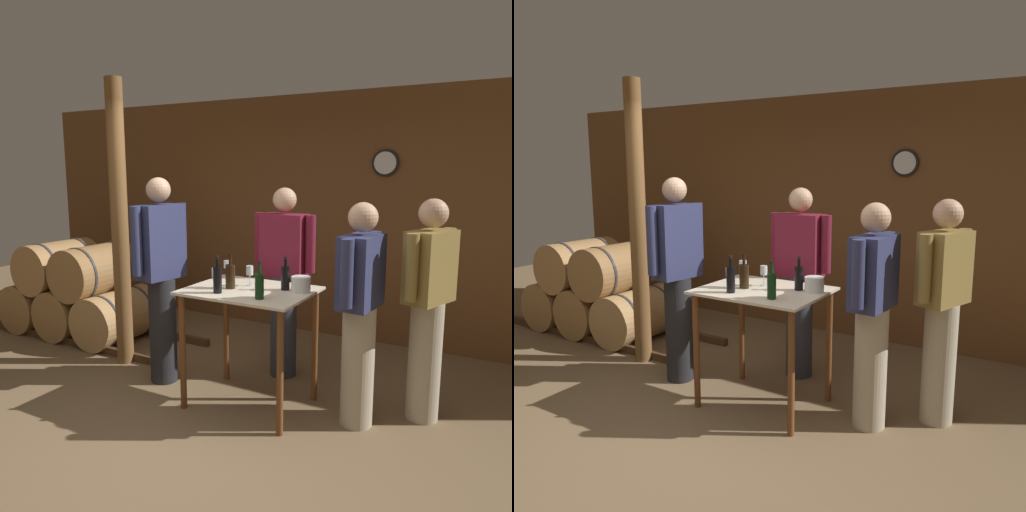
# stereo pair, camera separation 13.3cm
# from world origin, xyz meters

# --- Properties ---
(ground_plane) EXTENTS (14.00, 14.00, 0.00)m
(ground_plane) POSITION_xyz_m (0.00, 0.00, 0.00)
(ground_plane) COLOR brown
(back_wall) EXTENTS (8.40, 0.08, 2.70)m
(back_wall) POSITION_xyz_m (0.00, 2.71, 1.35)
(back_wall) COLOR brown
(back_wall) RESTS_ON ground_plane
(barrel_rack) EXTENTS (3.13, 0.85, 1.07)m
(barrel_rack) POSITION_xyz_m (-2.51, 1.32, 0.47)
(barrel_rack) COLOR #4C331E
(barrel_rack) RESTS_ON ground_plane
(tasting_table) EXTENTS (0.97, 0.76, 0.95)m
(tasting_table) POSITION_xyz_m (0.10, 0.74, 0.76)
(tasting_table) COLOR beige
(tasting_table) RESTS_ON ground_plane
(wooden_post) EXTENTS (0.16, 0.16, 2.70)m
(wooden_post) POSITION_xyz_m (-1.43, 0.93, 1.35)
(wooden_post) COLOR brown
(wooden_post) RESTS_ON ground_plane
(wine_bottle_far_left) EXTENTS (0.07, 0.07, 0.28)m
(wine_bottle_far_left) POSITION_xyz_m (-0.06, 0.53, 1.06)
(wine_bottle_far_left) COLOR black
(wine_bottle_far_left) RESTS_ON tasting_table
(wine_bottle_left) EXTENTS (0.08, 0.08, 0.27)m
(wine_bottle_left) POSITION_xyz_m (-0.06, 0.70, 1.06)
(wine_bottle_left) COLOR black
(wine_bottle_left) RESTS_ON tasting_table
(wine_bottle_center) EXTENTS (0.07, 0.07, 0.28)m
(wine_bottle_center) POSITION_xyz_m (0.30, 0.52, 1.06)
(wine_bottle_center) COLOR black
(wine_bottle_center) RESTS_ON tasting_table
(wine_bottle_right) EXTENTS (0.07, 0.07, 0.26)m
(wine_bottle_right) POSITION_xyz_m (0.34, 0.86, 1.06)
(wine_bottle_right) COLOR black
(wine_bottle_right) RESTS_ON tasting_table
(wine_glass_near_left) EXTENTS (0.07, 0.07, 0.15)m
(wine_glass_near_left) POSITION_xyz_m (-0.27, 1.00, 1.07)
(wine_glass_near_left) COLOR silver
(wine_glass_near_left) RESTS_ON tasting_table
(wine_glass_near_center) EXTENTS (0.07, 0.07, 0.16)m
(wine_glass_near_center) POSITION_xyz_m (-0.17, 0.66, 1.07)
(wine_glass_near_center) COLOR silver
(wine_glass_near_center) RESTS_ON tasting_table
(wine_glass_near_right) EXTENTS (0.06, 0.06, 0.16)m
(wine_glass_near_right) POSITION_xyz_m (0.03, 0.85, 1.07)
(wine_glass_near_right) COLOR silver
(wine_glass_near_right) RESTS_ON tasting_table
(ice_bucket) EXTENTS (0.15, 0.15, 0.12)m
(ice_bucket) POSITION_xyz_m (0.47, 0.86, 1.01)
(ice_bucket) COLOR white
(ice_bucket) RESTS_ON tasting_table
(person_host) EXTENTS (0.34, 0.56, 1.68)m
(person_host) POSITION_xyz_m (1.36, 1.17, 0.89)
(person_host) COLOR #B7AD93
(person_host) RESTS_ON ground_plane
(person_visitor_with_scarf) EXTENTS (0.59, 0.24, 1.72)m
(person_visitor_with_scarf) POSITION_xyz_m (0.07, 1.40, 0.91)
(person_visitor_with_scarf) COLOR #333847
(person_visitor_with_scarf) RESTS_ON ground_plane
(person_visitor_bearded) EXTENTS (0.25, 0.59, 1.66)m
(person_visitor_bearded) POSITION_xyz_m (0.95, 0.84, 0.87)
(person_visitor_bearded) COLOR #B7AD93
(person_visitor_bearded) RESTS_ON ground_plane
(person_visitor_near_door) EXTENTS (0.29, 0.58, 1.81)m
(person_visitor_near_door) POSITION_xyz_m (-0.81, 0.76, 0.96)
(person_visitor_near_door) COLOR #232328
(person_visitor_near_door) RESTS_ON ground_plane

